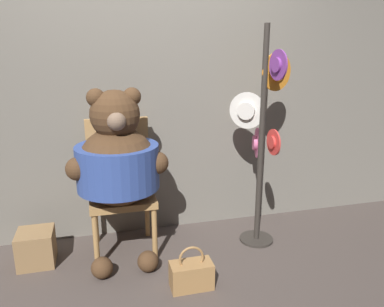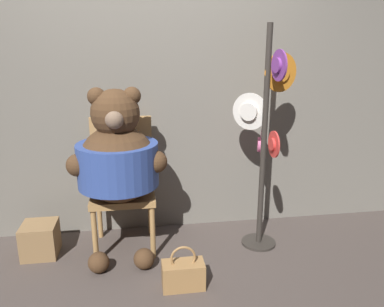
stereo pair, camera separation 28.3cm
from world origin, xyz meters
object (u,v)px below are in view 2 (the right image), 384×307
Objects in this scene: chair at (123,179)px; handbag_on_ground at (183,274)px; teddy_bear at (118,159)px; hat_display_rack at (264,135)px.

chair is 0.92m from handbag_on_ground.
chair is at bearing 119.86° from handbag_on_ground.
teddy_bear reaches higher than chair.
hat_display_rack is (1.12, -0.02, 0.15)m from teddy_bear.
handbag_on_ground is (0.42, -0.53, -0.67)m from teddy_bear.
hat_display_rack is (1.10, -0.18, 0.37)m from chair.
handbag_on_ground is (0.40, -0.69, -0.45)m from chair.
chair reaches higher than handbag_on_ground.
hat_display_rack reaches higher than teddy_bear.
hat_display_rack reaches higher than chair.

